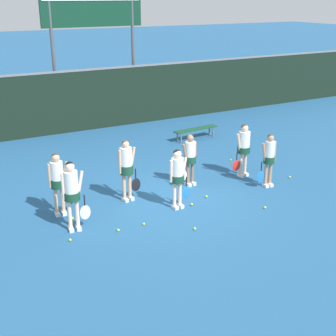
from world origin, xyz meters
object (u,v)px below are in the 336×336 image
(bench_courtside, at_px, (196,130))
(tennis_ball_4, at_px, (70,240))
(tennis_ball_9, at_px, (290,177))
(tennis_ball_5, at_px, (206,197))
(player_4, at_px, (126,165))
(tennis_ball_1, at_px, (72,218))
(player_0, at_px, (72,190))
(player_5, at_px, (190,156))
(tennis_ball_2, at_px, (195,229))
(player_2, at_px, (269,157))
(tennis_ball_0, at_px, (265,207))
(tennis_ball_8, at_px, (231,160))
(player_3, at_px, (58,179))
(tennis_ball_6, at_px, (118,230))
(scoreboard, at_px, (93,22))
(player_6, at_px, (244,145))
(tennis_ball_7, at_px, (192,204))
(player_1, at_px, (178,174))
(tennis_ball_3, at_px, (144,224))

(bench_courtside, xyz_separation_m, tennis_ball_4, (-7.12, -5.76, -0.34))
(tennis_ball_9, bearing_deg, tennis_ball_5, -179.73)
(player_4, height_order, tennis_ball_1, player_4)
(player_0, distance_m, player_5, 4.21)
(player_4, distance_m, player_5, 2.16)
(tennis_ball_2, relative_size, tennis_ball_9, 1.00)
(player_2, distance_m, player_5, 2.38)
(tennis_ball_0, distance_m, tennis_ball_1, 5.22)
(tennis_ball_1, bearing_deg, tennis_ball_8, 15.53)
(player_0, xyz_separation_m, player_3, (-0.06, 1.02, -0.06))
(tennis_ball_0, height_order, tennis_ball_1, tennis_ball_1)
(bench_courtside, relative_size, player_5, 1.24)
(tennis_ball_6, bearing_deg, scoreboard, 71.80)
(tennis_ball_5, relative_size, tennis_ball_9, 1.06)
(bench_courtside, distance_m, tennis_ball_9, 5.19)
(tennis_ball_8, distance_m, tennis_ball_9, 2.37)
(player_0, relative_size, tennis_ball_0, 26.16)
(tennis_ball_9, bearing_deg, player_6, 143.74)
(tennis_ball_0, distance_m, tennis_ball_6, 4.13)
(tennis_ball_2, relative_size, tennis_ball_7, 0.97)
(scoreboard, relative_size, bench_courtside, 2.77)
(player_0, relative_size, tennis_ball_6, 25.87)
(tennis_ball_0, bearing_deg, scoreboard, 93.66)
(scoreboard, distance_m, tennis_ball_7, 10.79)
(player_1, bearing_deg, tennis_ball_3, -161.12)
(player_4, bearing_deg, tennis_ball_7, -49.10)
(tennis_ball_2, bearing_deg, tennis_ball_0, 3.00)
(player_2, height_order, tennis_ball_0, player_2)
(tennis_ball_1, bearing_deg, player_0, -101.93)
(scoreboard, xyz_separation_m, bench_courtside, (2.55, -4.36, -4.06))
(bench_courtside, bearing_deg, tennis_ball_0, -110.67)
(tennis_ball_0, bearing_deg, tennis_ball_8, 67.74)
(tennis_ball_1, bearing_deg, scoreboard, 65.28)
(player_1, xyz_separation_m, player_6, (3.05, 1.08, 0.03))
(player_5, relative_size, tennis_ball_7, 23.33)
(player_3, distance_m, tennis_ball_2, 3.79)
(player_2, xyz_separation_m, tennis_ball_3, (-4.47, -0.53, -0.92))
(player_1, relative_size, tennis_ball_7, 24.42)
(tennis_ball_7, height_order, tennis_ball_8, tennis_ball_7)
(tennis_ball_1, distance_m, tennis_ball_4, 1.16)
(player_2, bearing_deg, tennis_ball_1, 179.59)
(bench_courtside, relative_size, tennis_ball_6, 28.72)
(tennis_ball_6, bearing_deg, tennis_ball_7, 9.91)
(player_0, height_order, player_1, player_0)
(bench_courtside, relative_size, tennis_ball_2, 30.08)
(player_4, height_order, tennis_ball_6, player_4)
(scoreboard, relative_size, tennis_ball_9, 83.52)
(player_6, height_order, tennis_ball_0, player_6)
(player_1, relative_size, tennis_ball_3, 25.63)
(player_0, relative_size, tennis_ball_8, 28.13)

